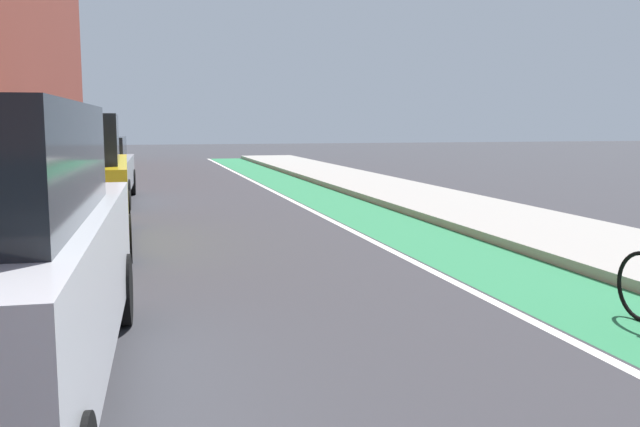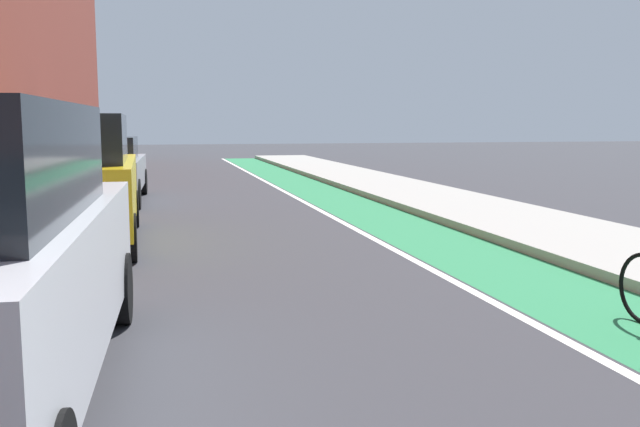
{
  "view_description": "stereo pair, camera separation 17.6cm",
  "coord_description": "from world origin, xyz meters",
  "views": [
    {
      "loc": [
        -1.55,
        5.88,
        1.86
      ],
      "look_at": [
        0.26,
        12.78,
        0.93
      ],
      "focal_mm": 39.18,
      "sensor_mm": 36.0,
      "label": 1
    },
    {
      "loc": [
        -1.38,
        5.84,
        1.86
      ],
      "look_at": [
        0.26,
        12.78,
        0.93
      ],
      "focal_mm": 39.18,
      "sensor_mm": 36.0,
      "label": 2
    }
  ],
  "objects": [
    {
      "name": "bike_lane_paint",
      "position": [
        2.91,
        20.1,
        0.0
      ],
      "size": [
        1.6,
        44.21,
        0.0
      ],
      "primitive_type": "cube",
      "color": "#2D8451",
      "rests_on": "ground"
    },
    {
      "name": "parked_sedan_silver",
      "position": [
        -2.66,
        22.85,
        0.79
      ],
      "size": [
        2.13,
        4.41,
        1.53
      ],
      "color": "#9EA0A8",
      "rests_on": "ground"
    },
    {
      "name": "lane_divider_stripe",
      "position": [
        2.01,
        20.1,
        0.0
      ],
      "size": [
        0.12,
        44.21,
        0.0
      ],
      "primitive_type": "cube",
      "color": "white",
      "rests_on": "ground"
    },
    {
      "name": "ground_plane",
      "position": [
        0.0,
        18.1,
        0.0
      ],
      "size": [
        97.26,
        97.26,
        0.0
      ],
      "primitive_type": "plane",
      "color": "#38383D"
    },
    {
      "name": "sidewalk_right",
      "position": [
        5.03,
        20.1,
        0.07
      ],
      "size": [
        2.64,
        44.21,
        0.14
      ],
      "primitive_type": "cube",
      "color": "#A8A59E",
      "rests_on": "ground"
    },
    {
      "name": "parked_suv_yellow_cab",
      "position": [
        -2.66,
        16.94,
        1.02
      ],
      "size": [
        2.03,
        4.4,
        1.98
      ],
      "color": "yellow",
      "rests_on": "ground"
    }
  ]
}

